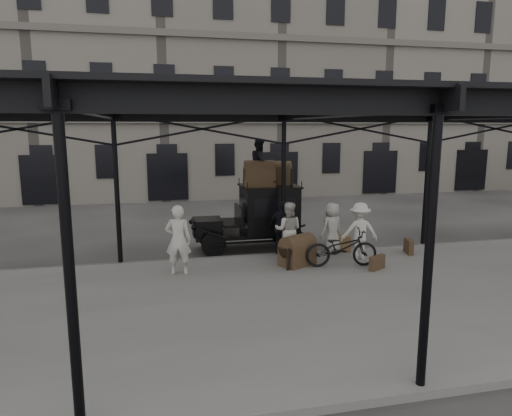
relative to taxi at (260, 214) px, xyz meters
The scene contains 18 objects.
ground 3.40m from the taxi, 81.31° to the right, with size 120.00×120.00×0.00m, color #383533.
platform 5.29m from the taxi, 84.66° to the right, with size 28.00×8.00×0.15m, color slate.
canopy 5.95m from the taxi, 84.36° to the right, with size 22.50×9.00×4.74m.
building_frontage 15.96m from the taxi, 88.15° to the left, with size 64.00×8.00×14.00m, color slate.
taxi is the anchor object (origin of this frame).
porter_left 3.91m from the taxi, 137.53° to the right, with size 0.70×0.46×1.92m, color beige.
porter_midleft 1.78m from the taxi, 74.02° to the right, with size 0.84×0.65×1.72m, color beige.
porter_centre 2.50m from the taxi, 36.06° to the right, with size 0.78×0.51×1.61m, color beige.
porter_official 1.41m from the taxi, 73.94° to the right, with size 1.01×0.42×1.72m, color black.
porter_right 3.46m from the taxi, 42.85° to the right, with size 1.12×0.64×1.73m, color silver.
bicycle 3.43m from the taxi, 59.71° to the right, with size 0.72×2.07×1.09m, color black.
porter_roof 1.76m from the taxi, 107.50° to the right, with size 0.76×0.59×1.56m, color black.
steamer_trunk_roof_near 1.36m from the taxi, 108.07° to the right, with size 0.98×0.60×0.72m, color #4F3625, non-canonical shape.
steamer_trunk_roof_far 1.48m from the taxi, 16.81° to the left, with size 0.90×0.55×0.66m, color #4F3625, non-canonical shape.
steamer_trunk_platform 2.67m from the taxi, 78.26° to the right, with size 1.01×0.62×0.74m, color #4F3625, non-canonical shape.
wicker_hamper 2.83m from the taxi, 29.67° to the right, with size 0.60×0.45×0.50m, color brown.
suitcase_upright 4.91m from the taxi, 26.14° to the right, with size 0.15×0.60×0.45m, color #4F3625.
suitcase_flat 4.39m from the taxi, 53.24° to the right, with size 0.60×0.15×0.40m, color #4F3625.
Camera 1 is at (-3.93, -11.60, 4.09)m, focal length 32.00 mm.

